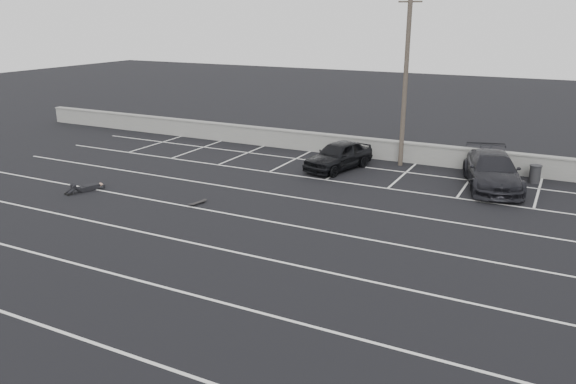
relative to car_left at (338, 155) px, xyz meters
The scene contains 9 objects.
ground 11.29m from the car_left, 78.76° to the right, with size 120.00×120.00×0.00m, color black.
seawall 3.68m from the car_left, 53.31° to the left, with size 50.00×0.45×1.06m.
stall_lines 7.01m from the car_left, 72.35° to the right, with size 36.00×20.05×0.01m.
car_left is the anchor object (origin of this frame).
car_right 7.24m from the car_left, ahead, with size 2.13×5.24×1.52m, color black.
utility_pole 4.91m from the car_left, 40.16° to the left, with size 1.13×0.23×8.51m.
trash_bin 9.10m from the car_left, 11.77° to the left, with size 0.59×0.59×0.84m.
person 11.71m from the car_left, 135.91° to the right, with size 1.49×2.35×0.44m, color black, non-canonical shape.
skateboard 8.25m from the car_left, 111.67° to the right, with size 0.35×0.74×0.09m.
Camera 1 is at (7.83, -14.16, 7.39)m, focal length 35.00 mm.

